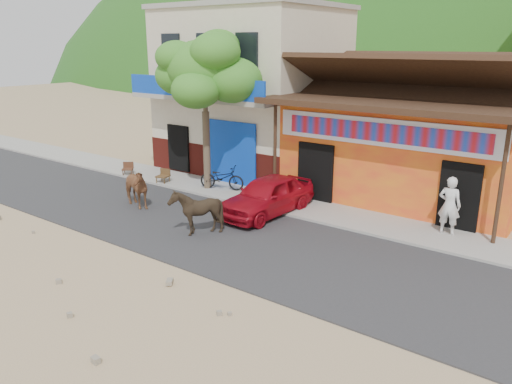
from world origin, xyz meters
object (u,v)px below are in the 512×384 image
tree (206,112)px  cafe_chair_left (162,170)px  cow_dark (196,211)px  cow_tan (133,187)px  cafe_chair_right (127,163)px  scooter (222,178)px  red_car (267,195)px  pedestrian (449,205)px

tree → cafe_chair_left: tree is taller
cafe_chair_left → cow_dark: bearing=-46.4°
tree → cow_tan: tree is taller
tree → cafe_chair_right: bearing=-173.2°
cow_dark → cow_tan: bearing=-113.2°
scooter → cafe_chair_left: (-2.61, -0.67, 0.03)m
tree → red_car: (3.60, -1.00, -2.43)m
cow_tan → pedestrian: size_ratio=0.96×
pedestrian → cow_tan: bearing=18.5°
scooter → tree: bearing=86.2°
pedestrian → cafe_chair_right: size_ratio=1.83×
cafe_chair_left → scooter: bearing=1.5°
red_car → cafe_chair_right: size_ratio=3.99×
scooter → cafe_chair_right: 4.86m
cow_tan → cafe_chair_right: bearing=65.9°
cafe_chair_right → scooter: bearing=-31.7°
cow_tan → cafe_chair_left: cow_tan is taller
cow_tan → red_car: 4.77m
tree → cafe_chair_left: bearing=-166.1°
cow_dark → scooter: cow_dark is taller
cow_tan → red_car: size_ratio=0.44×
cafe_chair_left → pedestrian: bearing=-7.3°
cow_tan → cafe_chair_left: (-1.37, 2.67, -0.13)m
cafe_chair_right → cafe_chair_left: bearing=-39.6°
scooter → cafe_chair_left: 2.70m
cafe_chair_right → pedestrian: bearing=-35.0°
cow_tan → tree: bearing=1.2°
cow_tan → scooter: (1.24, 3.34, -0.16)m
cow_tan → cafe_chair_right: 4.46m
tree → cafe_chair_right: (-4.21, -0.50, -2.52)m
pedestrian → cow_dark: bearing=33.0°
red_car → cafe_chair_left: 5.64m
cafe_chair_right → cow_dark: bearing=-64.3°
pedestrian → cafe_chair_left: size_ratio=1.76×
scooter → cow_dark: bearing=-168.6°
cow_tan → cow_dark: cow_dark is taller
cafe_chair_right → tree: bearing=-32.8°
cow_dark → cafe_chair_right: size_ratio=1.50×
tree → red_car: 4.45m
tree → cafe_chair_left: size_ratio=5.98×
pedestrian → cafe_chair_right: pedestrian is taller
red_car → cafe_chair_right: 7.83m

